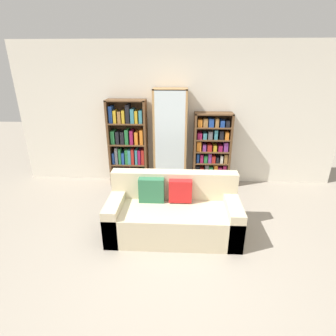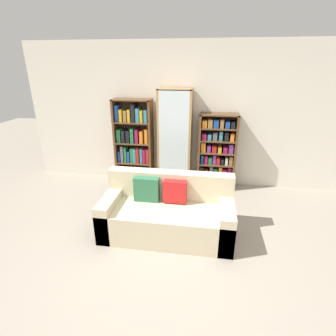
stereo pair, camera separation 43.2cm
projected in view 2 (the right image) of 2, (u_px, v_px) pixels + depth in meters
ground_plane at (161, 260)px, 3.29m from camera, size 16.00×16.00×0.00m
wall_back at (183, 116)px, 5.05m from camera, size 6.24×0.06×2.70m
couch at (167, 214)px, 3.73m from camera, size 1.82×0.82×0.85m
bookshelf_left at (134, 145)px, 5.20m from camera, size 0.74×0.32×1.68m
display_cabinet at (175, 140)px, 5.02m from camera, size 0.63×0.36×1.88m
bookshelf_right at (217, 154)px, 5.00m from camera, size 0.71×0.32×1.45m
wine_bottle at (199, 200)px, 4.44m from camera, size 0.09×0.09×0.35m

